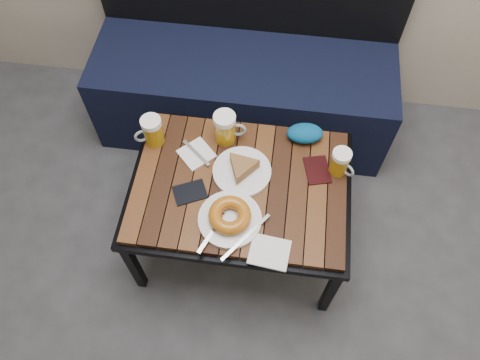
# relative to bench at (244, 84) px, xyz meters

# --- Properties ---
(bench) EXTENTS (1.40, 0.50, 0.95)m
(bench) POSITION_rel_bench_xyz_m (0.00, 0.00, 0.00)
(bench) COLOR black
(bench) RESTS_ON ground
(cafe_table) EXTENTS (0.84, 0.62, 0.47)m
(cafe_table) POSITION_rel_bench_xyz_m (0.07, -0.68, 0.16)
(cafe_table) COLOR black
(cafe_table) RESTS_ON ground
(beer_mug_left) EXTENTS (0.12, 0.10, 0.13)m
(beer_mug_left) POSITION_rel_bench_xyz_m (-0.29, -0.52, 0.26)
(beer_mug_left) COLOR #A8780D
(beer_mug_left) RESTS_ON cafe_table
(beer_mug_centre) EXTENTS (0.13, 0.09, 0.14)m
(beer_mug_centre) POSITION_rel_bench_xyz_m (-0.01, -0.47, 0.27)
(beer_mug_centre) COLOR #A8780D
(beer_mug_centre) RESTS_ON cafe_table
(beer_mug_right) EXTENTS (0.11, 0.10, 0.12)m
(beer_mug_right) POSITION_rel_bench_xyz_m (0.43, -0.57, 0.26)
(beer_mug_right) COLOR #A8780D
(beer_mug_right) RESTS_ON cafe_table
(plate_pie) EXTENTS (0.22, 0.22, 0.06)m
(plate_pie) POSITION_rel_bench_xyz_m (0.07, -0.62, 0.22)
(plate_pie) COLOR white
(plate_pie) RESTS_ON cafe_table
(plate_bagel) EXTENTS (0.26, 0.28, 0.06)m
(plate_bagel) POSITION_rel_bench_xyz_m (0.06, -0.83, 0.23)
(plate_bagel) COLOR white
(plate_bagel) RESTS_ON cafe_table
(napkin_left) EXTENTS (0.16, 0.16, 0.01)m
(napkin_left) POSITION_rel_bench_xyz_m (-0.12, -0.57, 0.20)
(napkin_left) COLOR white
(napkin_left) RESTS_ON cafe_table
(napkin_right) EXTENTS (0.15, 0.13, 0.01)m
(napkin_right) POSITION_rel_bench_xyz_m (0.21, -0.94, 0.20)
(napkin_right) COLOR white
(napkin_right) RESTS_ON cafe_table
(passport_navy) EXTENTS (0.14, 0.13, 0.01)m
(passport_navy) POSITION_rel_bench_xyz_m (-0.11, -0.74, 0.20)
(passport_navy) COLOR black
(passport_navy) RESTS_ON cafe_table
(passport_burgundy) EXTENTS (0.12, 0.14, 0.01)m
(passport_burgundy) POSITION_rel_bench_xyz_m (0.36, -0.58, 0.20)
(passport_burgundy) COLOR black
(passport_burgundy) RESTS_ON cafe_table
(knit_pouch) EXTENTS (0.15, 0.11, 0.06)m
(knit_pouch) POSITION_rel_bench_xyz_m (0.30, -0.43, 0.23)
(knit_pouch) COLOR navy
(knit_pouch) RESTS_ON cafe_table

